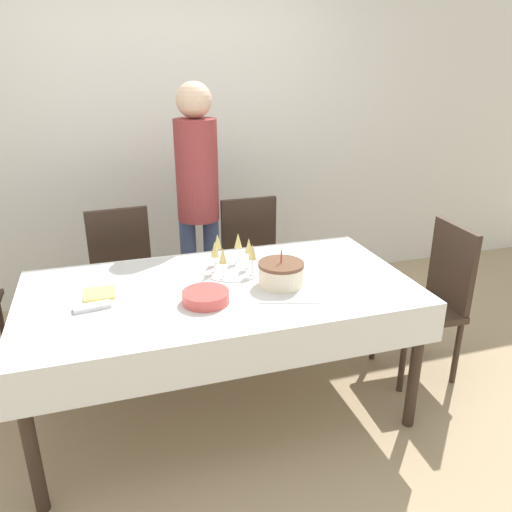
{
  "coord_description": "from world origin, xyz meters",
  "views": [
    {
      "loc": [
        -0.52,
        -2.29,
        1.83
      ],
      "look_at": [
        0.22,
        0.06,
        0.88
      ],
      "focal_mm": 35.0,
      "sensor_mm": 36.0,
      "label": 1
    }
  ],
  "objects_px": {
    "dining_chair_far_right": "(253,261)",
    "plate_stack_main": "(206,297)",
    "dining_chair_far_left": "(124,277)",
    "person_standing": "(198,188)",
    "dining_chair_right_end": "(432,295)",
    "birthday_cake": "(281,274)",
    "champagne_tray": "(233,257)"
  },
  "relations": [
    {
      "from": "dining_chair_far_left",
      "to": "dining_chair_right_end",
      "type": "distance_m",
      "value": 1.96
    },
    {
      "from": "birthday_cake",
      "to": "plate_stack_main",
      "type": "xyz_separation_m",
      "value": [
        -0.42,
        -0.09,
        -0.03
      ]
    },
    {
      "from": "dining_chair_far_left",
      "to": "dining_chair_far_right",
      "type": "distance_m",
      "value": 0.89
    },
    {
      "from": "dining_chair_far_right",
      "to": "dining_chair_right_end",
      "type": "distance_m",
      "value": 1.21
    },
    {
      "from": "champagne_tray",
      "to": "birthday_cake",
      "type": "bearing_deg",
      "value": -54.32
    },
    {
      "from": "dining_chair_far_left",
      "to": "plate_stack_main",
      "type": "xyz_separation_m",
      "value": [
        0.34,
        -1.0,
        0.26
      ]
    },
    {
      "from": "birthday_cake",
      "to": "dining_chair_right_end",
      "type": "bearing_deg",
      "value": 3.84
    },
    {
      "from": "dining_chair_far_right",
      "to": "dining_chair_far_left",
      "type": "bearing_deg",
      "value": -179.98
    },
    {
      "from": "birthday_cake",
      "to": "person_standing",
      "type": "bearing_deg",
      "value": 102.66
    },
    {
      "from": "dining_chair_far_right",
      "to": "birthday_cake",
      "type": "bearing_deg",
      "value": -98.26
    },
    {
      "from": "dining_chair_far_left",
      "to": "dining_chair_right_end",
      "type": "xyz_separation_m",
      "value": [
        1.77,
        -0.84,
        0.0
      ]
    },
    {
      "from": "dining_chair_far_right",
      "to": "champagne_tray",
      "type": "xyz_separation_m",
      "value": [
        -0.32,
        -0.65,
        0.31
      ]
    },
    {
      "from": "champagne_tray",
      "to": "plate_stack_main",
      "type": "height_order",
      "value": "champagne_tray"
    },
    {
      "from": "birthday_cake",
      "to": "person_standing",
      "type": "xyz_separation_m",
      "value": [
        -0.23,
        1.01,
        0.23
      ]
    },
    {
      "from": "person_standing",
      "to": "birthday_cake",
      "type": "bearing_deg",
      "value": -77.34
    },
    {
      "from": "dining_chair_far_right",
      "to": "plate_stack_main",
      "type": "xyz_separation_m",
      "value": [
        -0.55,
        -1.0,
        0.26
      ]
    },
    {
      "from": "dining_chair_right_end",
      "to": "plate_stack_main",
      "type": "xyz_separation_m",
      "value": [
        -1.42,
        -0.15,
        0.26
      ]
    },
    {
      "from": "dining_chair_far_left",
      "to": "person_standing",
      "type": "xyz_separation_m",
      "value": [
        0.53,
        0.1,
        0.53
      ]
    },
    {
      "from": "dining_chair_far_right",
      "to": "birthday_cake",
      "type": "height_order",
      "value": "same"
    },
    {
      "from": "champagne_tray",
      "to": "plate_stack_main",
      "type": "xyz_separation_m",
      "value": [
        -0.23,
        -0.35,
        -0.05
      ]
    },
    {
      "from": "dining_chair_far_left",
      "to": "dining_chair_far_right",
      "type": "height_order",
      "value": "same"
    },
    {
      "from": "dining_chair_far_left",
      "to": "birthday_cake",
      "type": "xyz_separation_m",
      "value": [
        0.76,
        -0.91,
        0.3
      ]
    },
    {
      "from": "dining_chair_far_right",
      "to": "person_standing",
      "type": "height_order",
      "value": "person_standing"
    },
    {
      "from": "birthday_cake",
      "to": "person_standing",
      "type": "height_order",
      "value": "person_standing"
    },
    {
      "from": "dining_chair_right_end",
      "to": "birthday_cake",
      "type": "xyz_separation_m",
      "value": [
        -1.01,
        -0.07,
        0.3
      ]
    },
    {
      "from": "dining_chair_far_left",
      "to": "dining_chair_far_right",
      "type": "xyz_separation_m",
      "value": [
        0.89,
        0.0,
        0.0
      ]
    },
    {
      "from": "plate_stack_main",
      "to": "dining_chair_far_right",
      "type": "bearing_deg",
      "value": 61.2
    },
    {
      "from": "dining_chair_far_right",
      "to": "plate_stack_main",
      "type": "relative_size",
      "value": 4.19
    },
    {
      "from": "dining_chair_right_end",
      "to": "birthday_cake",
      "type": "height_order",
      "value": "same"
    },
    {
      "from": "dining_chair_far_left",
      "to": "champagne_tray",
      "type": "relative_size",
      "value": 2.68
    },
    {
      "from": "birthday_cake",
      "to": "champagne_tray",
      "type": "bearing_deg",
      "value": 125.68
    },
    {
      "from": "dining_chair_far_right",
      "to": "dining_chair_right_end",
      "type": "height_order",
      "value": "same"
    }
  ]
}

